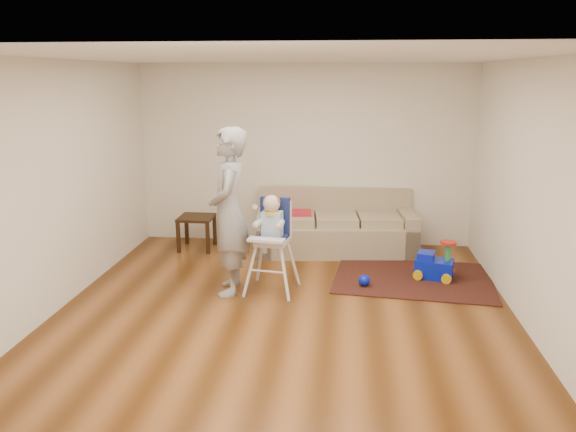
# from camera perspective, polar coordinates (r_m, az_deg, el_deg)

# --- Properties ---
(ground) EXTENTS (5.50, 5.50, 0.00)m
(ground) POSITION_cam_1_polar(r_m,az_deg,el_deg) (6.22, -0.39, -9.88)
(ground) COLOR #4A260B
(ground) RESTS_ON ground
(room_envelope) EXTENTS (5.04, 5.52, 2.72)m
(room_envelope) POSITION_cam_1_polar(r_m,az_deg,el_deg) (6.24, 0.12, 8.10)
(room_envelope) COLOR white
(room_envelope) RESTS_ON ground
(sofa) EXTENTS (2.36, 1.15, 0.88)m
(sofa) POSITION_cam_1_polar(r_m,az_deg,el_deg) (8.22, 4.89, -0.64)
(sofa) COLOR tan
(sofa) RESTS_ON ground
(side_table) EXTENTS (0.50, 0.50, 0.50)m
(side_table) POSITION_cam_1_polar(r_m,az_deg,el_deg) (8.47, -9.24, -1.67)
(side_table) COLOR black
(side_table) RESTS_ON ground
(area_rug) EXTENTS (2.10, 1.66, 0.02)m
(area_rug) POSITION_cam_1_polar(r_m,az_deg,el_deg) (7.39, 12.58, -6.16)
(area_rug) COLOR black
(area_rug) RESTS_ON ground
(ride_on_toy) EXTENTS (0.53, 0.44, 0.50)m
(ride_on_toy) POSITION_cam_1_polar(r_m,az_deg,el_deg) (7.37, 14.69, -4.22)
(ride_on_toy) COLOR #0819C2
(ride_on_toy) RESTS_ON area_rug
(toy_ball) EXTENTS (0.14, 0.14, 0.14)m
(toy_ball) POSITION_cam_1_polar(r_m,az_deg,el_deg) (6.98, 7.76, -6.50)
(toy_ball) COLOR #0819C2
(toy_ball) RESTS_ON area_rug
(high_chair) EXTENTS (0.62, 0.62, 1.19)m
(high_chair) POSITION_cam_1_polar(r_m,az_deg,el_deg) (6.66, -1.66, -2.98)
(high_chair) COLOR silver
(high_chair) RESTS_ON ground
(adult) EXTENTS (0.56, 0.77, 1.97)m
(adult) POSITION_cam_1_polar(r_m,az_deg,el_deg) (6.55, -6.03, 0.40)
(adult) COLOR gray
(adult) RESTS_ON ground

